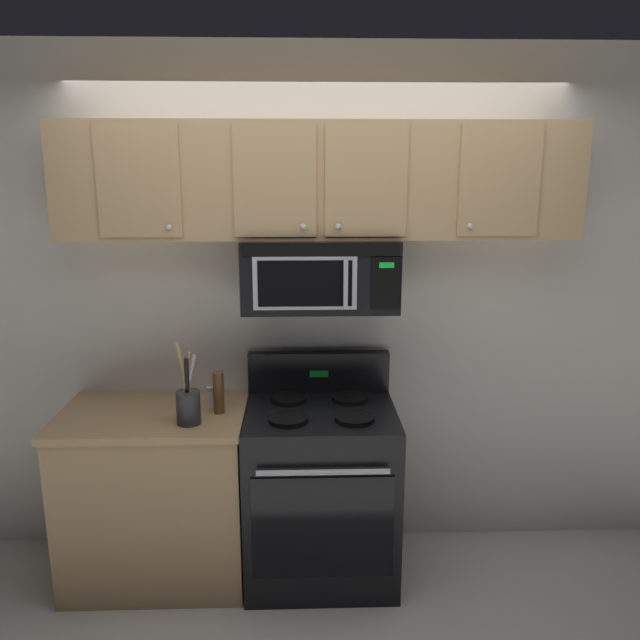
# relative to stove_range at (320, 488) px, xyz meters

# --- Properties ---
(ground_plane) EXTENTS (8.00, 8.00, 0.00)m
(ground_plane) POSITION_rel_stove_range_xyz_m (0.00, -0.42, -0.47)
(ground_plane) COLOR beige
(back_wall) EXTENTS (5.20, 0.10, 2.70)m
(back_wall) POSITION_rel_stove_range_xyz_m (0.00, 0.37, 0.88)
(back_wall) COLOR silver
(back_wall) RESTS_ON ground_plane
(stove_range) EXTENTS (0.76, 0.69, 1.12)m
(stove_range) POSITION_rel_stove_range_xyz_m (0.00, 0.00, 0.00)
(stove_range) COLOR black
(stove_range) RESTS_ON ground_plane
(over_range_microwave) EXTENTS (0.76, 0.43, 0.35)m
(over_range_microwave) POSITION_rel_stove_range_xyz_m (-0.00, 0.12, 1.11)
(over_range_microwave) COLOR black
(upper_cabinets) EXTENTS (2.50, 0.36, 0.55)m
(upper_cabinets) POSITION_rel_stove_range_xyz_m (-0.00, 0.15, 1.56)
(upper_cabinets) COLOR tan
(counter_segment) EXTENTS (0.93, 0.65, 0.90)m
(counter_segment) POSITION_rel_stove_range_xyz_m (-0.84, 0.01, -0.02)
(counter_segment) COLOR tan
(counter_segment) RESTS_ON ground_plane
(utensil_crock_charcoal) EXTENTS (0.11, 0.11, 0.40)m
(utensil_crock_charcoal) POSITION_rel_stove_range_xyz_m (-0.63, -0.15, 0.53)
(utensil_crock_charcoal) COLOR #2D2D33
(utensil_crock_charcoal) RESTS_ON counter_segment
(salt_shaker) EXTENTS (0.04, 0.04, 0.10)m
(salt_shaker) POSITION_rel_stove_range_xyz_m (-0.56, 0.07, 0.48)
(salt_shaker) COLOR white
(salt_shaker) RESTS_ON counter_segment
(pepper_mill) EXTENTS (0.05, 0.05, 0.21)m
(pepper_mill) POSITION_rel_stove_range_xyz_m (-0.50, -0.02, 0.54)
(pepper_mill) COLOR brown
(pepper_mill) RESTS_ON counter_segment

